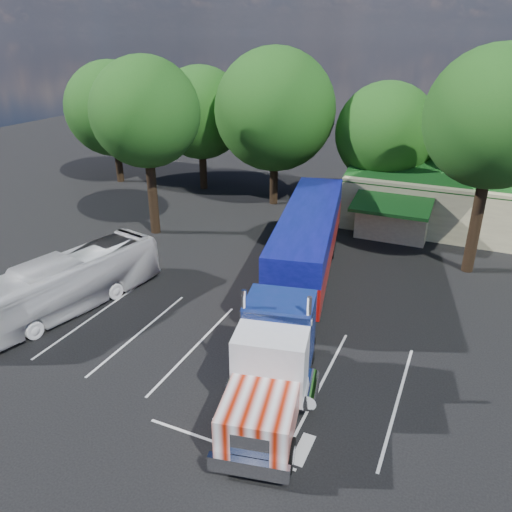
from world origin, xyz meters
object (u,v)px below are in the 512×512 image
at_px(semi_truck, 301,261).
at_px(bicycle, 291,276).
at_px(woman, 246,316).
at_px(tour_bus, 68,283).
at_px(silver_sedan, 480,233).

distance_m(semi_truck, bicycle, 3.66).
distance_m(woman, tour_bus, 9.91).
distance_m(semi_truck, silver_sedan, 16.70).
height_order(semi_truck, bicycle, semi_truck).
bearing_deg(woman, semi_truck, -59.48).
bearing_deg(bicycle, silver_sedan, 42.67).
relative_size(semi_truck, bicycle, 14.84).
xyz_separation_m(semi_truck, tour_bus, (-11.34, -5.44, -1.17)).
bearing_deg(bicycle, woman, -97.94).
height_order(semi_truck, woman, semi_truck).
xyz_separation_m(bicycle, tour_bus, (-9.90, -7.90, 1.13)).
bearing_deg(tour_bus, silver_sedan, 55.97).
relative_size(tour_bus, silver_sedan, 2.76).
relative_size(woman, bicycle, 1.10).
bearing_deg(semi_truck, tour_bus, -165.98).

